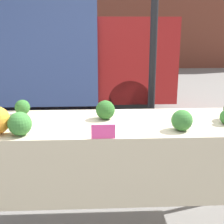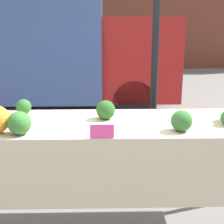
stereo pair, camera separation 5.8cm
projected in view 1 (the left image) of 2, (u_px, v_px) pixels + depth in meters
name	position (u px, v px, depth m)	size (l,w,h in m)	color
ground_plane	(112.00, 222.00, 2.65)	(40.00, 40.00, 0.00)	gray
tent_pole	(152.00, 68.00, 3.06)	(0.07, 0.07, 2.41)	black
parked_truck	(21.00, 46.00, 5.68)	(5.07, 1.91, 2.27)	#384C84
market_table	(112.00, 139.00, 2.37)	(2.39, 0.74, 0.89)	beige
broccoli_head_0	(22.00, 107.00, 2.59)	(0.13, 0.13, 0.13)	#2D6628
broccoli_head_2	(20.00, 124.00, 2.10)	(0.16, 0.16, 0.16)	#387533
broccoli_head_4	(182.00, 120.00, 2.19)	(0.15, 0.15, 0.15)	#336B2D
broccoli_head_5	(105.00, 110.00, 2.46)	(0.15, 0.15, 0.15)	#285B23
price_sign	(103.00, 132.00, 2.04)	(0.16, 0.01, 0.10)	#EF4793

